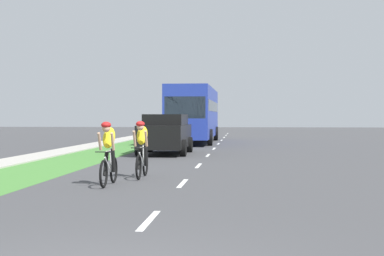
{
  "coord_description": "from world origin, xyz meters",
  "views": [
    {
      "loc": [
        1.55,
        -5.48,
        1.72
      ],
      "look_at": [
        -0.66,
        18.59,
        1.2
      ],
      "focal_mm": 52.68,
      "sensor_mm": 36.0,
      "label": 1
    }
  ],
  "objects_px": {
    "bus_blue": "(194,112)",
    "cyclist_lead": "(108,153)",
    "cyclist_trailing": "(142,149)",
    "suv_black": "(166,133)"
  },
  "relations": [
    {
      "from": "cyclist_lead",
      "to": "suv_black",
      "type": "xyz_separation_m",
      "value": [
        -0.18,
        11.5,
        0.14
      ]
    },
    {
      "from": "cyclist_trailing",
      "to": "bus_blue",
      "type": "height_order",
      "value": "bus_blue"
    },
    {
      "from": "cyclist_lead",
      "to": "suv_black",
      "type": "distance_m",
      "value": 11.5
    },
    {
      "from": "bus_blue",
      "to": "suv_black",
      "type": "bearing_deg",
      "value": -91.61
    },
    {
      "from": "bus_blue",
      "to": "cyclist_lead",
      "type": "bearing_deg",
      "value": -90.33
    },
    {
      "from": "cyclist_trailing",
      "to": "bus_blue",
      "type": "xyz_separation_m",
      "value": [
        -0.38,
        20.86,
        1.17
      ]
    },
    {
      "from": "cyclist_trailing",
      "to": "suv_black",
      "type": "bearing_deg",
      "value": 94.06
    },
    {
      "from": "cyclist_lead",
      "to": "suv_black",
      "type": "bearing_deg",
      "value": 90.91
    },
    {
      "from": "cyclist_lead",
      "to": "suv_black",
      "type": "relative_size",
      "value": 0.37
    },
    {
      "from": "cyclist_trailing",
      "to": "bus_blue",
      "type": "bearing_deg",
      "value": 91.04
    }
  ]
}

